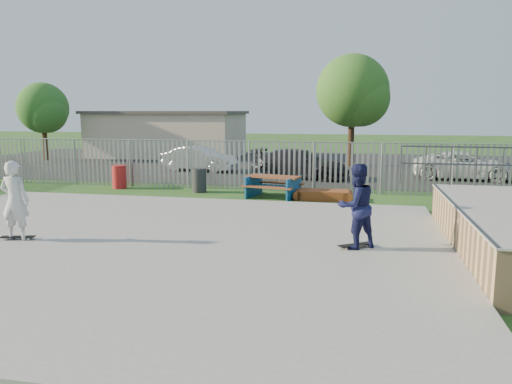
% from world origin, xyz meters
% --- Properties ---
extents(ground, '(120.00, 120.00, 0.00)m').
position_xyz_m(ground, '(0.00, 0.00, 0.00)').
color(ground, '#224E1B').
rests_on(ground, ground).
extents(concrete_slab, '(15.00, 12.00, 0.15)m').
position_xyz_m(concrete_slab, '(0.00, 0.00, 0.07)').
color(concrete_slab, gray).
rests_on(concrete_slab, ground).
extents(fence, '(26.04, 16.02, 2.00)m').
position_xyz_m(fence, '(1.00, 4.59, 1.00)').
color(fence, gray).
rests_on(fence, ground).
extents(picnic_table, '(2.24, 1.97, 0.82)m').
position_xyz_m(picnic_table, '(2.26, 7.52, 0.42)').
color(picnic_table, brown).
rests_on(picnic_table, ground).
extents(funbox, '(1.78, 0.90, 0.35)m').
position_xyz_m(funbox, '(4.12, 7.38, 0.18)').
color(funbox, brown).
rests_on(funbox, ground).
extents(trash_bin_red, '(0.57, 0.57, 0.96)m').
position_xyz_m(trash_bin_red, '(-4.43, 8.44, 0.48)').
color(trash_bin_red, '#AC1A1C').
rests_on(trash_bin_red, ground).
extents(trash_bin_grey, '(0.57, 0.57, 0.95)m').
position_xyz_m(trash_bin_grey, '(-0.85, 8.16, 0.47)').
color(trash_bin_grey, '#252628').
rests_on(trash_bin_grey, ground).
extents(parking_lot, '(40.00, 18.00, 0.02)m').
position_xyz_m(parking_lot, '(0.00, 19.00, 0.01)').
color(parking_lot, black).
rests_on(parking_lot, ground).
extents(car_silver, '(4.12, 1.93, 1.31)m').
position_xyz_m(car_silver, '(-2.97, 14.78, 0.67)').
color(car_silver, silver).
rests_on(car_silver, parking_lot).
extents(car_dark, '(5.02, 2.87, 1.37)m').
position_xyz_m(car_dark, '(2.60, 13.06, 0.71)').
color(car_dark, black).
rests_on(car_dark, parking_lot).
extents(car_white, '(4.81, 2.53, 1.29)m').
position_xyz_m(car_white, '(10.21, 14.17, 0.67)').
color(car_white, silver).
rests_on(car_white, parking_lot).
extents(building, '(10.40, 6.40, 3.20)m').
position_xyz_m(building, '(-8.00, 23.00, 1.61)').
color(building, beige).
rests_on(building, ground).
extents(tree_left, '(3.26, 3.26, 5.02)m').
position_xyz_m(tree_left, '(-14.82, 18.63, 3.38)').
color(tree_left, '#3F2C19').
rests_on(tree_left, ground).
extents(tree_mid, '(4.17, 4.17, 6.43)m').
position_xyz_m(tree_mid, '(4.86, 19.07, 4.33)').
color(tree_mid, '#382416').
rests_on(tree_mid, ground).
extents(skateboard_a, '(0.77, 0.62, 0.08)m').
position_xyz_m(skateboard_a, '(5.32, 0.51, 0.19)').
color(skateboard_a, black).
rests_on(skateboard_a, concrete_slab).
extents(skateboard_b, '(0.82, 0.38, 0.08)m').
position_xyz_m(skateboard_b, '(-2.61, -0.39, 0.19)').
color(skateboard_b, black).
rests_on(skateboard_b, concrete_slab).
extents(skater_navy, '(1.17, 1.12, 1.90)m').
position_xyz_m(skater_navy, '(5.32, 0.51, 1.10)').
color(skater_navy, '#151842').
rests_on(skater_navy, concrete_slab).
extents(skater_white, '(0.72, 0.50, 1.90)m').
position_xyz_m(skater_white, '(-2.61, -0.39, 1.10)').
color(skater_white, silver).
rests_on(skater_white, concrete_slab).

